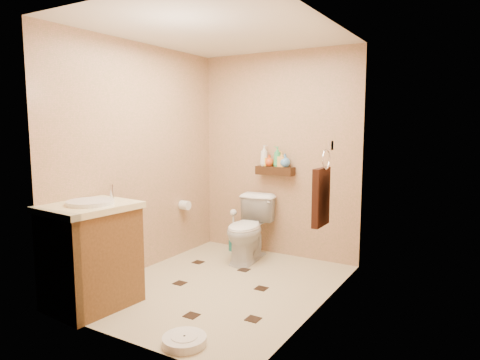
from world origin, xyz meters
The scene contains 20 objects.
ground centered at (0.00, 0.00, 0.00)m, with size 2.50×2.50×0.00m, color #C1B48D.
wall_back centered at (0.00, 1.25, 1.20)m, with size 2.00×0.04×2.40m, color tan.
wall_front centered at (0.00, -1.25, 1.20)m, with size 2.00×0.04×2.40m, color tan.
wall_left centered at (-1.00, 0.00, 1.20)m, with size 0.04×2.50×2.40m, color tan.
wall_right centered at (1.00, 0.00, 1.20)m, with size 0.04×2.50×2.40m, color tan.
ceiling centered at (0.00, 0.00, 2.40)m, with size 2.00×2.50×0.02m, color silver.
wall_shelf centered at (0.00, 1.17, 1.02)m, with size 0.46×0.14×0.10m, color #3A2210.
floor_accents centered at (0.02, -0.03, 0.00)m, with size 1.35×1.29×0.01m.
toilet centered at (-0.17, 0.83, 0.37)m, with size 0.42×0.73×0.74m, color white.
vanity centered at (-0.70, -0.95, 0.46)m, with size 0.66×0.78×1.04m.
bathroom_scale centered at (0.40, -1.07, 0.03)m, with size 0.34×0.34×0.06m.
toilet_brush centered at (-0.52, 1.07, 0.18)m, with size 0.12×0.12×0.52m.
towel_ring centered at (0.91, 0.25, 0.95)m, with size 0.12×0.30×0.76m.
toilet_paper centered at (-0.94, 0.65, 0.60)m, with size 0.12×0.11×0.12m.
bottle_a centered at (-0.15, 1.17, 1.19)m, with size 0.10×0.10×0.25m, color silver.
bottle_b centered at (-0.14, 1.17, 1.15)m, with size 0.07×0.07×0.15m, color yellow.
bottle_c centered at (-0.07, 1.17, 1.14)m, with size 0.11×0.11×0.14m, color #D34918.
bottle_d centered at (0.03, 1.17, 1.19)m, with size 0.09×0.09×0.24m, color #37A761.
bottle_e centered at (0.08, 1.17, 1.16)m, with size 0.08×0.08×0.18m, color gold.
bottle_f centered at (0.13, 1.17, 1.15)m, with size 0.12×0.12×0.16m, color #518DCB.
Camera 1 is at (2.21, -3.33, 1.56)m, focal length 32.00 mm.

